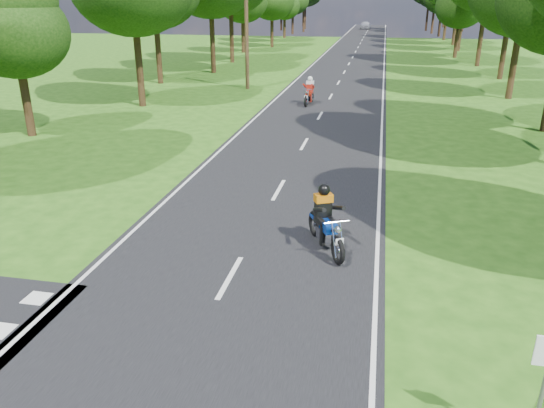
# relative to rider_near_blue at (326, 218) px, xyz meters

# --- Properties ---
(ground) EXTENTS (160.00, 160.00, 0.00)m
(ground) POSITION_rel_rider_near_blue_xyz_m (-1.99, -3.91, -0.86)
(ground) COLOR #255112
(ground) RESTS_ON ground
(main_road) EXTENTS (7.00, 140.00, 0.02)m
(main_road) POSITION_rel_rider_near_blue_xyz_m (-1.99, 46.09, -0.85)
(main_road) COLOR black
(main_road) RESTS_ON ground
(road_markings) EXTENTS (7.40, 140.00, 0.01)m
(road_markings) POSITION_rel_rider_near_blue_xyz_m (-2.12, 44.22, -0.83)
(road_markings) COLOR silver
(road_markings) RESTS_ON main_road
(telegraph_pole) EXTENTS (1.20, 0.26, 8.00)m
(telegraph_pole) POSITION_rel_rider_near_blue_xyz_m (-7.99, 24.09, 3.21)
(telegraph_pole) COLOR #382616
(telegraph_pole) RESTS_ON ground
(rider_near_blue) EXTENTS (1.50, 2.10, 1.68)m
(rider_near_blue) POSITION_rel_rider_near_blue_xyz_m (0.00, 0.00, 0.00)
(rider_near_blue) COLOR #0D3597
(rider_near_blue) RESTS_ON main_road
(rider_far_red) EXTENTS (0.80, 1.99, 1.62)m
(rider_far_red) POSITION_rel_rider_near_blue_xyz_m (-3.01, 19.15, -0.03)
(rider_far_red) COLOR #AB270D
(rider_far_red) RESTS_ON main_road
(distant_car) EXTENTS (1.98, 4.55, 1.53)m
(distant_car) POSITION_rel_rider_near_blue_xyz_m (-2.56, 97.98, -0.07)
(distant_car) COLOR silver
(distant_car) RESTS_ON main_road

